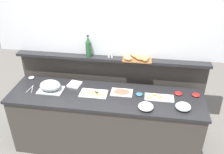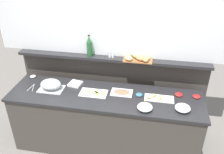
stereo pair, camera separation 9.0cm
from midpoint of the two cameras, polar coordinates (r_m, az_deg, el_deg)
ground_plane at (r=4.27m, az=0.79°, el=-9.91°), size 12.00×12.00×0.00m
buffet_counter at (r=3.53m, az=-0.84°, el=-10.37°), size 2.60×0.70×0.91m
back_ledge_unit at (r=3.82m, az=0.66°, el=-3.00°), size 2.78×0.22×1.25m
upper_wall_panel at (r=3.33m, az=0.87°, el=15.89°), size 3.38×0.08×1.35m
sandwich_platter_front at (r=3.28m, az=-3.40°, el=-3.77°), size 0.37×0.21×0.04m
sandwich_platter_side at (r=3.24m, az=11.52°, el=-4.90°), size 0.38×0.17×0.04m
cold_cuts_platter at (r=3.30m, az=3.06°, el=-3.62°), size 0.29×0.20×0.02m
serving_cloche at (r=3.43m, az=-13.43°, el=-1.80°), size 0.34×0.24×0.17m
glass_bowl_large at (r=3.10m, az=17.05°, el=-7.01°), size 0.19×0.19×0.08m
glass_bowl_medium at (r=3.01m, az=8.57°, el=-7.06°), size 0.19×0.19×0.08m
condiment_bowl_red at (r=3.26m, az=7.18°, el=-4.14°), size 0.09×0.09×0.03m
condiment_bowl_cream at (r=3.83m, az=-17.39°, el=0.15°), size 0.09×0.09×0.03m
condiment_bowl_teal at (r=3.40m, az=19.90°, el=-4.31°), size 0.10×0.10×0.04m
condiment_bowl_dark at (r=3.36m, az=16.11°, el=-3.97°), size 0.10×0.10×0.04m
serving_tongs at (r=3.57m, az=-17.54°, el=-2.35°), size 0.08×0.19×0.01m
napkin_stack at (r=3.50m, az=-7.87°, el=-1.60°), size 0.20×0.20×0.03m
wine_bottle_green at (r=3.46m, az=-4.58°, el=7.09°), size 0.08×0.08×0.32m
salt_shaker at (r=3.45m, az=0.21°, el=5.29°), size 0.03×0.03×0.09m
pepper_shaker at (r=3.44m, az=0.94°, el=5.23°), size 0.03×0.03×0.09m
bread_basket at (r=3.41m, az=7.10°, el=4.60°), size 0.40×0.29×0.08m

